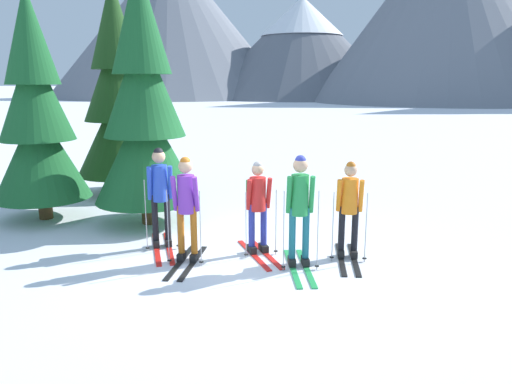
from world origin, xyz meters
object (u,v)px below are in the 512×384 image
at_px(skier_in_green, 300,204).
at_px(pine_tree_near, 144,110).
at_px(skier_in_blue, 160,191).
at_px(pine_tree_far, 37,116).
at_px(skier_in_purple, 186,205).
at_px(skier_in_red, 257,202).
at_px(skier_in_orange, 349,205).
at_px(pine_tree_mid, 118,99).

height_order(skier_in_green, pine_tree_near, pine_tree_near).
relative_size(skier_in_blue, pine_tree_near, 0.35).
bearing_deg(skier_in_green, skier_in_blue, 174.74).
bearing_deg(pine_tree_far, skier_in_blue, -16.72).
distance_m(skier_in_purple, skier_in_red, 1.24).
bearing_deg(pine_tree_near, skier_in_blue, -53.64).
bearing_deg(skier_in_red, skier_in_orange, 7.54).
height_order(skier_in_purple, pine_tree_near, pine_tree_near).
relative_size(skier_in_purple, skier_in_green, 0.97).
xyz_separation_m(skier_in_blue, skier_in_red, (1.75, 0.18, -0.12)).
distance_m(skier_in_purple, skier_in_green, 1.84).
bearing_deg(skier_in_green, skier_in_purple, -170.34).
relative_size(skier_in_red, skier_in_green, 0.89).
relative_size(skier_in_blue, skier_in_red, 1.11).
bearing_deg(skier_in_red, pine_tree_mid, 143.78).
bearing_deg(skier_in_orange, pine_tree_mid, 152.51).
bearing_deg(skier_in_blue, skier_in_purple, -36.07).
height_order(skier_in_orange, pine_tree_far, pine_tree_far).
bearing_deg(pine_tree_near, skier_in_red, -22.42).
distance_m(pine_tree_near, pine_tree_mid, 3.11).
xyz_separation_m(skier_in_red, pine_tree_far, (-5.05, 0.81, 1.31)).
relative_size(skier_in_red, pine_tree_mid, 0.30).
distance_m(skier_in_blue, skier_in_red, 1.76).
bearing_deg(skier_in_blue, pine_tree_far, 163.28).
bearing_deg(skier_in_red, pine_tree_near, 157.58).
relative_size(pine_tree_near, pine_tree_mid, 0.95).
relative_size(skier_in_red, pine_tree_far, 0.34).
bearing_deg(skier_in_purple, skier_in_green, 9.66).
height_order(skier_in_blue, skier_in_green, skier_in_green).
bearing_deg(pine_tree_mid, skier_in_purple, -48.30).
bearing_deg(pine_tree_far, pine_tree_near, 7.28).
xyz_separation_m(skier_in_blue, pine_tree_near, (-0.95, 1.29, 1.35)).
bearing_deg(skier_in_orange, skier_in_green, -139.39).
distance_m(skier_in_green, pine_tree_far, 6.11).
xyz_separation_m(skier_in_green, pine_tree_near, (-3.52, 1.53, 1.34)).
bearing_deg(skier_in_green, pine_tree_far, 168.17).
relative_size(skier_in_blue, skier_in_green, 0.99).
xyz_separation_m(skier_in_purple, pine_tree_near, (-1.70, 1.84, 1.40)).
distance_m(skier_in_orange, pine_tree_mid, 7.24).
xyz_separation_m(pine_tree_near, pine_tree_far, (-2.35, -0.30, -0.16)).
height_order(skier_in_green, skier_in_orange, skier_in_green).
relative_size(skier_in_purple, pine_tree_near, 0.34).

